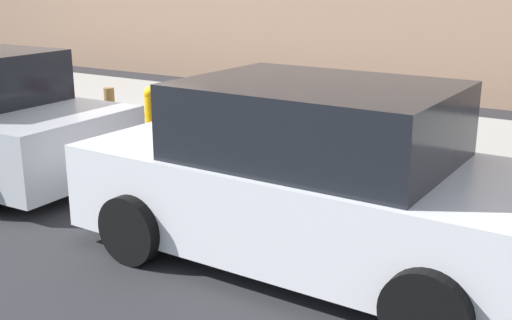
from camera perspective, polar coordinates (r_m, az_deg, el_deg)
name	(u,v)px	position (r m, az deg, el deg)	size (l,w,h in m)	color
ground_plane	(93,154)	(9.67, -14.38, 0.55)	(40.00, 40.00, 0.00)	#28282B
sidewalk_curb	(196,118)	(11.45, -5.35, 3.71)	(18.00, 5.00, 0.14)	#9E9B93
suitcase_navy_0	(385,148)	(7.86, 11.45, 1.06)	(0.51, 0.22, 1.05)	navy
suitcase_olive_1	(342,145)	(8.02, 7.67, 1.29)	(0.37, 0.24, 0.87)	#59601E
suitcase_silver_2	(310,135)	(8.27, 4.87, 2.21)	(0.37, 0.26, 0.84)	#9EA0A8
suitcase_maroon_3	(275,132)	(8.53, 1.66, 2.55)	(0.50, 0.22, 0.97)	maroon
suitcase_teal_4	(233,136)	(8.74, -2.05, 2.14)	(0.44, 0.22, 0.78)	#0F606B
suitcase_red_5	(204,124)	(9.09, -4.69, 3.25)	(0.46, 0.24, 0.96)	red
fire_hydrant	(152,112)	(9.69, -9.30, 4.27)	(0.39, 0.21, 0.80)	#D89E0C
bollard_post	(110,112)	(10.07, -12.89, 4.23)	(0.16, 0.16, 0.74)	brown
parked_car_white_0	(316,180)	(5.67, 5.39, -1.83)	(4.39, 2.14, 1.63)	silver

